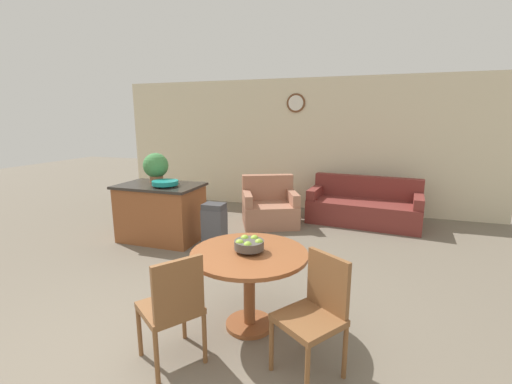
{
  "coord_description": "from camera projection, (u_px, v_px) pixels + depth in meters",
  "views": [
    {
      "loc": [
        1.5,
        -1.88,
        1.89
      ],
      "look_at": [
        0.08,
        2.35,
        0.93
      ],
      "focal_mm": 24.0,
      "sensor_mm": 36.0,
      "label": 1
    }
  ],
  "objects": [
    {
      "name": "ground_plane",
      "position": [
        148.0,
        372.0,
        2.61
      ],
      "size": [
        24.0,
        24.0,
        0.0
      ],
      "primitive_type": "plane",
      "color": "#706656"
    },
    {
      "name": "wall_back",
      "position": [
        296.0,
        145.0,
        7.2
      ],
      "size": [
        8.0,
        0.09,
        2.7
      ],
      "color": "beige",
      "rests_on": "ground_plane"
    },
    {
      "name": "dining_table",
      "position": [
        249.0,
        269.0,
        3.07
      ],
      "size": [
        1.05,
        1.05,
        0.73
      ],
      "color": "brown",
      "rests_on": "ground_plane"
    },
    {
      "name": "dining_chair_near_left",
      "position": [
        173.0,
        304.0,
        2.59
      ],
      "size": [
        0.59,
        0.59,
        0.91
      ],
      "rotation": [
        0.0,
        0.0,
        7.24
      ],
      "color": "brown",
      "rests_on": "ground_plane"
    },
    {
      "name": "dining_chair_near_right",
      "position": [
        316.0,
        309.0,
        2.53
      ],
      "size": [
        0.59,
        0.59,
        0.91
      ],
      "rotation": [
        0.0,
        0.0,
        8.81
      ],
      "color": "brown",
      "rests_on": "ground_plane"
    },
    {
      "name": "fruit_bowl",
      "position": [
        249.0,
        244.0,
        3.02
      ],
      "size": [
        0.26,
        0.26,
        0.13
      ],
      "color": "#4C4742",
      "rests_on": "dining_table"
    },
    {
      "name": "kitchen_island",
      "position": [
        161.0,
        212.0,
        5.39
      ],
      "size": [
        1.27,
        0.82,
        0.89
      ],
      "color": "brown",
      "rests_on": "ground_plane"
    },
    {
      "name": "teal_bowl",
      "position": [
        165.0,
        183.0,
        5.14
      ],
      "size": [
        0.39,
        0.39,
        0.09
      ],
      "color": "teal",
      "rests_on": "kitchen_island"
    },
    {
      "name": "potted_plant",
      "position": [
        156.0,
        166.0,
        5.45
      ],
      "size": [
        0.4,
        0.4,
        0.47
      ],
      "color": "#A36642",
      "rests_on": "kitchen_island"
    },
    {
      "name": "trash_bin",
      "position": [
        214.0,
        227.0,
        4.99
      ],
      "size": [
        0.31,
        0.25,
        0.69
      ],
      "color": "#47474C",
      "rests_on": "ground_plane"
    },
    {
      "name": "couch",
      "position": [
        364.0,
        208.0,
        6.31
      ],
      "size": [
        2.03,
        1.07,
        0.83
      ],
      "rotation": [
        0.0,
        0.0,
        -0.1
      ],
      "color": "maroon",
      "rests_on": "ground_plane"
    },
    {
      "name": "armchair",
      "position": [
        269.0,
        208.0,
        6.22
      ],
      "size": [
        1.21,
        1.16,
        0.87
      ],
      "rotation": [
        0.0,
        0.0,
        0.43
      ],
      "color": "#A87056",
      "rests_on": "ground_plane"
    }
  ]
}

